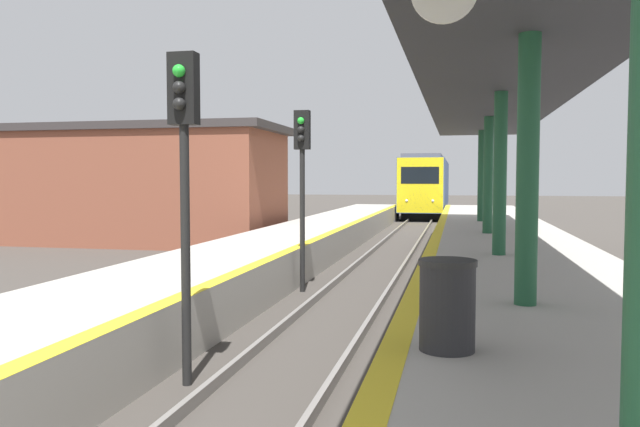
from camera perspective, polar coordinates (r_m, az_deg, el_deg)
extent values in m
cube|color=black|center=(47.66, 9.77, 0.30)|extent=(2.42, 17.12, 0.55)
cube|color=#33518C|center=(47.60, 9.79, 2.69)|extent=(2.85, 19.02, 3.42)
cube|color=yellow|center=(38.18, 9.12, 2.57)|extent=(2.79, 0.16, 3.35)
cube|color=black|center=(38.12, 9.12, 3.47)|extent=(2.28, 0.06, 1.02)
cube|color=#59595E|center=(47.62, 9.81, 4.88)|extent=(2.42, 18.07, 0.24)
sphere|color=white|center=(38.20, 7.93, 1.17)|extent=(0.18, 0.18, 0.18)
sphere|color=white|center=(38.11, 10.28, 1.15)|extent=(0.18, 0.18, 0.18)
cylinder|color=black|center=(8.15, -12.19, -3.85)|extent=(0.12, 0.12, 3.34)
cube|color=black|center=(8.16, -12.37, 11.07)|extent=(0.36, 0.20, 0.90)
sphere|color=green|center=(8.08, -12.79, 12.60)|extent=(0.16, 0.16, 0.16)
sphere|color=black|center=(8.05, -12.77, 11.18)|extent=(0.16, 0.16, 0.16)
sphere|color=black|center=(8.02, -12.75, 9.75)|extent=(0.16, 0.16, 0.16)
cylinder|color=black|center=(14.58, -1.62, -0.69)|extent=(0.12, 0.12, 3.34)
cube|color=black|center=(14.59, -1.64, 7.64)|extent=(0.36, 0.20, 0.90)
sphere|color=green|center=(14.48, -1.77, 8.48)|extent=(0.16, 0.16, 0.16)
sphere|color=black|center=(14.46, -1.77, 7.68)|extent=(0.16, 0.16, 0.16)
sphere|color=black|center=(14.44, -1.76, 6.88)|extent=(0.16, 0.16, 0.16)
cylinder|color=#1E5133|center=(8.80, 18.45, 3.74)|extent=(0.29, 0.29, 3.62)
cylinder|color=#1E5133|center=(14.43, 16.13, 3.51)|extent=(0.29, 0.29, 3.62)
cylinder|color=#1E5133|center=(20.07, 15.12, 3.41)|extent=(0.29, 0.29, 3.62)
cylinder|color=#1E5133|center=(25.72, 14.55, 3.35)|extent=(0.29, 0.29, 3.62)
cube|color=#2D2D33|center=(14.57, 16.25, 11.05)|extent=(3.46, 28.24, 0.20)
cylinder|color=#262628|center=(6.36, 11.55, -8.47)|extent=(0.55, 0.55, 0.85)
cylinder|color=#262626|center=(6.29, 11.60, -4.42)|extent=(0.58, 0.58, 0.06)
cube|color=brown|center=(27.56, -18.44, 2.20)|extent=(13.84, 5.15, 4.50)
cube|color=#383333|center=(27.63, -18.53, 7.18)|extent=(14.53, 5.41, 0.30)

